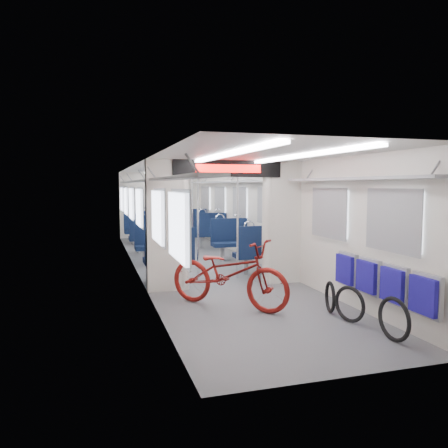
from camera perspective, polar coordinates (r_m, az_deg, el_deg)
name	(u,v)px	position (r m, az deg, el deg)	size (l,w,h in m)	color
carriage	(203,201)	(9.59, -2.70, 2.96)	(12.00, 12.02, 2.31)	#515456
bicycle	(228,273)	(6.66, 0.59, -6.45)	(0.69, 1.99, 1.05)	maroon
flip_bench	(381,281)	(6.26, 19.78, -6.98)	(0.12, 2.10, 0.51)	gray
bike_hoop_a	(394,321)	(5.67, 21.31, -11.75)	(0.54, 0.54, 0.05)	black
bike_hoop_b	(350,306)	(6.24, 16.08, -10.25)	(0.50, 0.50, 0.05)	black
bike_hoop_c	(330,299)	(6.63, 13.69, -9.45)	(0.46, 0.46, 0.05)	black
seat_bay_near_left	(161,245)	(9.48, -8.17, -2.75)	(0.96, 2.29, 1.17)	black
seat_bay_near_right	(243,242)	(9.97, 2.48, -2.36)	(0.94, 2.23, 1.15)	black
seat_bay_far_left	(143,229)	(13.08, -10.54, -0.63)	(0.96, 2.29, 1.17)	black
seat_bay_far_right	(201,226)	(13.81, -2.99, -0.24)	(0.96, 2.33, 1.18)	black
stanchion_near_left	(198,221)	(8.59, -3.42, 0.37)	(0.04, 0.04, 2.30)	silver
stanchion_near_right	(238,221)	(8.63, 1.78, 0.40)	(0.04, 0.04, 2.30)	silver
stanchion_far_left	(170,212)	(11.55, -7.09, 1.55)	(0.04, 0.04, 2.30)	silver
stanchion_far_right	(192,211)	(11.93, -4.15, 1.68)	(0.04, 0.04, 2.30)	silver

